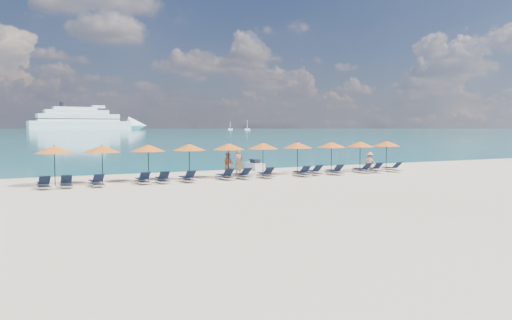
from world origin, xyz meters
name	(u,v)px	position (x,y,z in m)	size (l,w,h in m)	color
ground	(279,184)	(0.00, 0.00, 0.00)	(1400.00, 1400.00, 0.00)	beige
sea	(25,130)	(0.00, 660.00, 0.01)	(1600.00, 1300.00, 0.01)	#1FA9B2
cruise_ship	(91,122)	(66.22, 564.42, 9.50)	(132.68, 35.73, 36.51)	white
sailboat_near	(247,129)	(223.53, 484.56, 1.18)	(6.25, 2.08, 11.46)	white
sailboat_far	(230,129)	(223.32, 533.06, 1.12)	(5.95, 1.98, 10.90)	white
jetski	(254,165)	(2.94, 9.34, 0.32)	(0.87, 2.21, 0.78)	silver
beachgoer_a	(239,162)	(-0.27, 5.07, 0.93)	(0.68, 0.44, 1.86)	tan
beachgoer_b	(229,165)	(-0.97, 5.13, 0.80)	(0.78, 0.45, 1.60)	tan
beachgoer_c	(369,162)	(9.46, 3.68, 0.73)	(0.94, 0.44, 1.46)	tan
umbrella_0	(54,150)	(-11.64, 4.67, 2.02)	(2.10, 2.10, 2.28)	black
umbrella_1	(102,149)	(-9.10, 4.48, 2.02)	(2.10, 2.10, 2.28)	black
umbrella_2	(148,148)	(-6.43, 4.51, 2.02)	(2.10, 2.10, 2.28)	black
umbrella_3	(189,147)	(-3.83, 4.64, 2.02)	(2.10, 2.10, 2.28)	black
umbrella_4	(229,146)	(-1.22, 4.51, 2.02)	(2.10, 2.10, 2.28)	black
umbrella_5	(263,146)	(1.25, 4.51, 2.02)	(2.10, 2.10, 2.28)	black
umbrella_6	(298,145)	(3.95, 4.56, 2.02)	(2.10, 2.10, 2.28)	black
umbrella_7	(331,145)	(6.63, 4.38, 2.02)	(2.10, 2.10, 2.28)	black
umbrella_8	(360,144)	(9.16, 4.38, 2.02)	(2.10, 2.10, 2.28)	black
umbrella_9	(387,144)	(11.80, 4.59, 2.02)	(2.10, 2.10, 2.28)	black
lounger_0	(44,185)	(-12.30, 3.37, 0.24)	(0.71, 1.73, 0.66)	silver
lounger_1	(66,183)	(-11.17, 3.40, 0.24)	(0.71, 1.73, 0.66)	silver
lounger_2	(97,182)	(-9.63, 3.21, 0.24)	(0.72, 1.73, 0.66)	silver
lounger_3	(143,180)	(-7.07, 3.33, 0.24)	(0.65, 1.71, 0.66)	silver
lounger_4	(162,179)	(-5.94, 3.26, 0.24)	(0.69, 1.72, 0.66)	silver
lounger_5	(187,178)	(-4.44, 3.16, 0.24)	(0.66, 1.71, 0.66)	silver
lounger_6	(225,176)	(-1.91, 3.46, 0.24)	(0.72, 1.73, 0.66)	silver
lounger_7	(242,175)	(-0.78, 3.37, 0.24)	(0.75, 1.74, 0.66)	silver
lounger_8	(266,174)	(0.81, 3.25, 0.24)	(0.71, 1.73, 0.66)	silver
lounger_9	(302,173)	(3.44, 3.14, 0.24)	(0.75, 1.74, 0.66)	silver
lounger_10	(313,172)	(4.53, 3.44, 0.24)	(0.67, 1.72, 0.66)	silver
lounger_11	(335,171)	(6.05, 3.11, 0.24)	(0.74, 1.74, 0.66)	silver
lounger_12	(362,170)	(8.62, 3.41, 0.24)	(0.67, 1.72, 0.66)	silver
lounger_13	(374,169)	(9.63, 3.38, 0.24)	(0.78, 1.75, 0.66)	silver
lounger_14	(392,169)	(11.13, 3.19, 0.24)	(0.73, 1.74, 0.66)	silver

